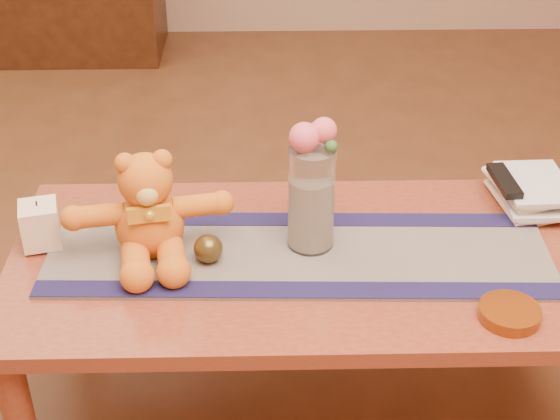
{
  "coord_description": "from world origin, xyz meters",
  "views": [
    {
      "loc": [
        -0.09,
        -1.62,
        1.61
      ],
      "look_at": [
        -0.05,
        0.0,
        0.58
      ],
      "focal_mm": 53.39,
      "sensor_mm": 36.0,
      "label": 1
    }
  ],
  "objects_px": {
    "bronze_ball": "(208,249)",
    "tv_remote": "(504,181)",
    "book_bottom": "(499,203)",
    "glass_vase": "(311,198)",
    "teddy_bear": "(148,205)",
    "amber_dish": "(509,313)",
    "pillar_candle": "(40,224)"
  },
  "relations": [
    {
      "from": "pillar_candle",
      "to": "tv_remote",
      "type": "height_order",
      "value": "pillar_candle"
    },
    {
      "from": "teddy_bear",
      "to": "amber_dish",
      "type": "relative_size",
      "value": 2.79
    },
    {
      "from": "teddy_bear",
      "to": "pillar_candle",
      "type": "distance_m",
      "value": 0.28
    },
    {
      "from": "bronze_ball",
      "to": "tv_remote",
      "type": "xyz_separation_m",
      "value": [
        0.75,
        0.22,
        0.04
      ]
    },
    {
      "from": "teddy_bear",
      "to": "glass_vase",
      "type": "relative_size",
      "value": 1.43
    },
    {
      "from": "bronze_ball",
      "to": "pillar_candle",
      "type": "bearing_deg",
      "value": 168.44
    },
    {
      "from": "bronze_ball",
      "to": "tv_remote",
      "type": "distance_m",
      "value": 0.78
    },
    {
      "from": "book_bottom",
      "to": "tv_remote",
      "type": "xyz_separation_m",
      "value": [
        0.0,
        -0.01,
        0.07
      ]
    },
    {
      "from": "teddy_bear",
      "to": "tv_remote",
      "type": "bearing_deg",
      "value": 1.23
    },
    {
      "from": "teddy_bear",
      "to": "amber_dish",
      "type": "bearing_deg",
      "value": -28.47
    },
    {
      "from": "book_bottom",
      "to": "amber_dish",
      "type": "height_order",
      "value": "amber_dish"
    },
    {
      "from": "glass_vase",
      "to": "pillar_candle",
      "type": "bearing_deg",
      "value": 178.35
    },
    {
      "from": "book_bottom",
      "to": "amber_dish",
      "type": "bearing_deg",
      "value": -108.83
    },
    {
      "from": "teddy_bear",
      "to": "bronze_ball",
      "type": "height_order",
      "value": "teddy_bear"
    },
    {
      "from": "glass_vase",
      "to": "amber_dish",
      "type": "bearing_deg",
      "value": -34.19
    },
    {
      "from": "bronze_ball",
      "to": "amber_dish",
      "type": "relative_size",
      "value": 0.52
    },
    {
      "from": "pillar_candle",
      "to": "bronze_ball",
      "type": "xyz_separation_m",
      "value": [
        0.41,
        -0.08,
        -0.02
      ]
    },
    {
      "from": "bronze_ball",
      "to": "tv_remote",
      "type": "height_order",
      "value": "tv_remote"
    },
    {
      "from": "pillar_candle",
      "to": "amber_dish",
      "type": "relative_size",
      "value": 0.8
    },
    {
      "from": "bronze_ball",
      "to": "book_bottom",
      "type": "xyz_separation_m",
      "value": [
        0.75,
        0.23,
        -0.03
      ]
    },
    {
      "from": "pillar_candle",
      "to": "book_bottom",
      "type": "height_order",
      "value": "pillar_candle"
    },
    {
      "from": "glass_vase",
      "to": "book_bottom",
      "type": "relative_size",
      "value": 1.17
    },
    {
      "from": "bronze_ball",
      "to": "amber_dish",
      "type": "bearing_deg",
      "value": -18.27
    },
    {
      "from": "book_bottom",
      "to": "tv_remote",
      "type": "relative_size",
      "value": 1.39
    },
    {
      "from": "pillar_candle",
      "to": "bronze_ball",
      "type": "bearing_deg",
      "value": -11.56
    },
    {
      "from": "teddy_bear",
      "to": "book_bottom",
      "type": "distance_m",
      "value": 0.91
    },
    {
      "from": "teddy_bear",
      "to": "book_bottom",
      "type": "relative_size",
      "value": 1.67
    },
    {
      "from": "pillar_candle",
      "to": "amber_dish",
      "type": "height_order",
      "value": "pillar_candle"
    },
    {
      "from": "book_bottom",
      "to": "teddy_bear",
      "type": "bearing_deg",
      "value": -175.78
    },
    {
      "from": "book_bottom",
      "to": "pillar_candle",
      "type": "bearing_deg",
      "value": 179.86
    },
    {
      "from": "glass_vase",
      "to": "bronze_ball",
      "type": "distance_m",
      "value": 0.27
    },
    {
      "from": "teddy_bear",
      "to": "bronze_ball",
      "type": "bearing_deg",
      "value": -29.49
    }
  ]
}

